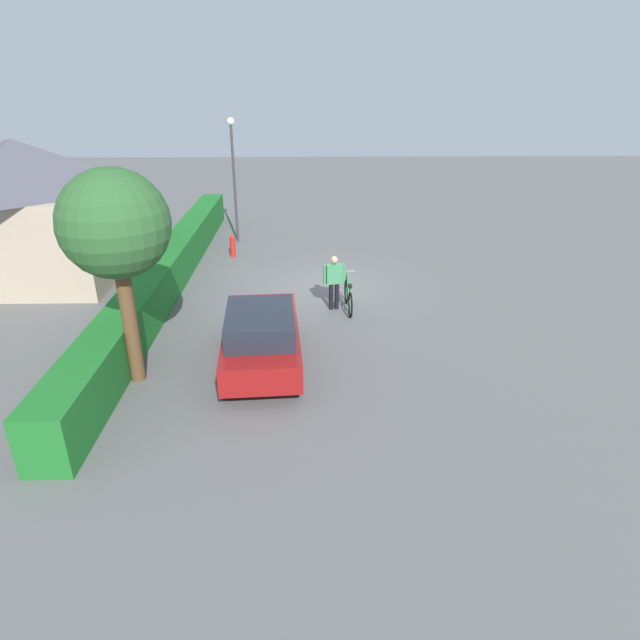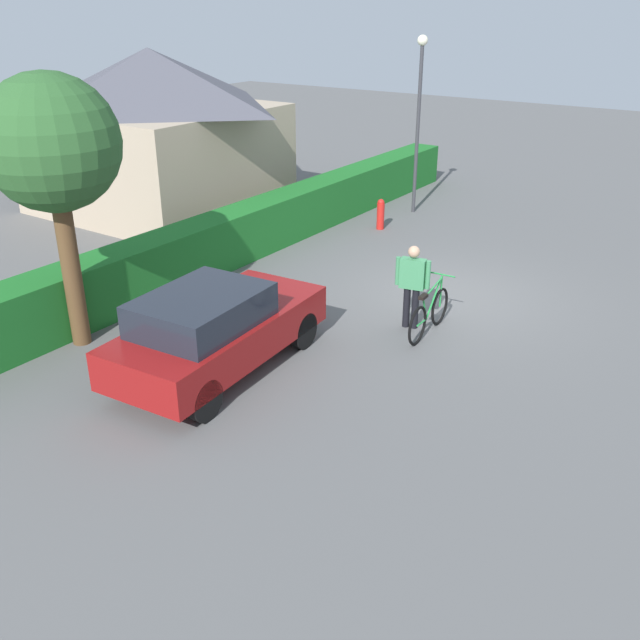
{
  "view_description": "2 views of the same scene",
  "coord_description": "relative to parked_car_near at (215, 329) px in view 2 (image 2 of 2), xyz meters",
  "views": [
    {
      "loc": [
        -16.24,
        0.58,
        6.19
      ],
      "look_at": [
        -4.52,
        0.35,
        0.88
      ],
      "focal_mm": 30.5,
      "sensor_mm": 36.0,
      "label": 1
    },
    {
      "loc": [
        -12.55,
        -5.43,
        5.58
      ],
      "look_at": [
        -3.83,
        0.53,
        0.74
      ],
      "focal_mm": 39.48,
      "sensor_mm": 36.0,
      "label": 2
    }
  ],
  "objects": [
    {
      "name": "hedge_row",
      "position": [
        5.1,
        3.31,
        -0.18
      ],
      "size": [
        17.98,
        0.9,
        1.17
      ],
      "primitive_type": "cube",
      "color": "#1C6824",
      "rests_on": "ground"
    },
    {
      "name": "house_distant",
      "position": [
        6.58,
        8.09,
        1.48
      ],
      "size": [
        5.7,
        6.14,
        4.4
      ],
      "color": "tan",
      "rests_on": "ground"
    },
    {
      "name": "ground_plane",
      "position": [
        5.1,
        -1.7,
        -0.77
      ],
      "size": [
        60.0,
        60.0,
        0.0
      ],
      "primitive_type": "plane",
      "color": "#5B5B5B"
    },
    {
      "name": "street_lamp",
      "position": [
        10.33,
        1.78,
        2.24
      ],
      "size": [
        0.28,
        0.28,
        4.74
      ],
      "color": "#38383D",
      "rests_on": "ground"
    },
    {
      "name": "person_rider",
      "position": [
        3.31,
        -1.81,
        0.15
      ],
      "size": [
        0.29,
        0.64,
        1.59
      ],
      "color": "black",
      "rests_on": "ground"
    },
    {
      "name": "bicycle",
      "position": [
        3.24,
        -2.22,
        -0.38
      ],
      "size": [
        1.71,
        0.5,
        1.01
      ],
      "color": "black",
      "rests_on": "ground"
    },
    {
      "name": "fire_hydrant",
      "position": [
        8.35,
        1.73,
        -0.36
      ],
      "size": [
        0.2,
        0.2,
        0.81
      ],
      "color": "red",
      "rests_on": "ground"
    },
    {
      "name": "tree_kerbside",
      "position": [
        -0.56,
        2.72,
        2.69
      ],
      "size": [
        2.2,
        2.2,
        4.61
      ],
      "color": "brown",
      "rests_on": "ground"
    },
    {
      "name": "parked_car_near",
      "position": [
        0.0,
        0.0,
        0.0
      ],
      "size": [
        4.1,
        1.96,
        1.47
      ],
      "color": "maroon",
      "rests_on": "ground"
    }
  ]
}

